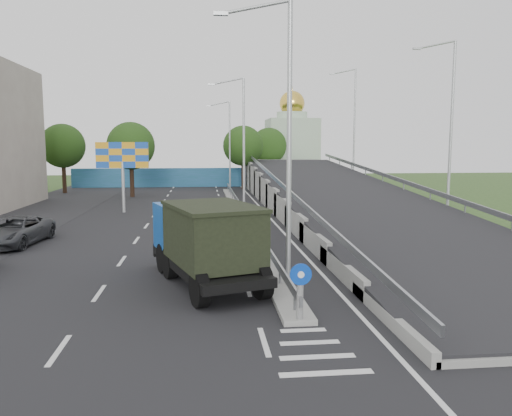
{
  "coord_description": "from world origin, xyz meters",
  "views": [
    {
      "loc": [
        -2.76,
        -11.68,
        5.24
      ],
      "look_at": [
        -0.22,
        12.39,
        2.2
      ],
      "focal_mm": 35.0,
      "sensor_mm": 36.0,
      "label": 1
    }
  ],
  "objects": [
    {
      "name": "sign_bollard",
      "position": [
        0.0,
        2.17,
        1.03
      ],
      "size": [
        0.64,
        0.23,
        1.67
      ],
      "color": "black",
      "rests_on": "median"
    },
    {
      "name": "tree_left_far",
      "position": [
        -18.0,
        45.0,
        5.18
      ],
      "size": [
        4.8,
        4.8,
        7.6
      ],
      "color": "black",
      "rests_on": "ground"
    },
    {
      "name": "lamp_post_far",
      "position": [
        0.11,
        46.0,
        5.81
      ],
      "size": [
        2.74,
        0.18,
        10.08
      ],
      "color": "#B2B5B7",
      "rests_on": "median"
    },
    {
      "name": "billboard",
      "position": [
        -9.0,
        28.0,
        4.19
      ],
      "size": [
        4.0,
        0.24,
        5.5
      ],
      "color": "#B2B5B7",
      "rests_on": "ground"
    },
    {
      "name": "road_surface",
      "position": [
        -3.0,
        20.0,
        0.0
      ],
      "size": [
        26.0,
        90.0,
        0.04
      ],
      "primitive_type": "cube",
      "color": "black",
      "rests_on": "ground"
    },
    {
      "name": "median_guardrail",
      "position": [
        0.0,
        24.0,
        0.75
      ],
      "size": [
        0.09,
        44.0,
        0.71
      ],
      "color": "gray",
      "rests_on": "median"
    },
    {
      "name": "dump_truck",
      "position": [
        -2.72,
        7.1,
        1.73
      ],
      "size": [
        4.6,
        7.52,
        3.12
      ],
      "rotation": [
        0.0,
        0.0,
        0.31
      ],
      "color": "black",
      "rests_on": "ground"
    },
    {
      "name": "ground",
      "position": [
        0.0,
        0.0,
        0.0
      ],
      "size": [
        160.0,
        160.0,
        0.0
      ],
      "primitive_type": "plane",
      "color": "#2D4C1E",
      "rests_on": "ground"
    },
    {
      "name": "tree_ramp_far",
      "position": [
        6.0,
        55.0,
        5.18
      ],
      "size": [
        4.8,
        4.8,
        7.6
      ],
      "color": "black",
      "rests_on": "ground"
    },
    {
      "name": "overpass_ramp",
      "position": [
        7.5,
        24.0,
        1.75
      ],
      "size": [
        10.0,
        50.0,
        3.5
      ],
      "color": "gray",
      "rests_on": "ground"
    },
    {
      "name": "median",
      "position": [
        0.0,
        24.0,
        0.1
      ],
      "size": [
        1.0,
        44.0,
        0.2
      ],
      "primitive_type": "cube",
      "color": "gray",
      "rests_on": "ground"
    },
    {
      "name": "church",
      "position": [
        10.0,
        60.0,
        5.31
      ],
      "size": [
        7.0,
        7.0,
        13.8
      ],
      "color": "#B2CCAD",
      "rests_on": "ground"
    },
    {
      "name": "tree_left_mid",
      "position": [
        -10.0,
        40.0,
        5.18
      ],
      "size": [
        4.8,
        4.8,
        7.6
      ],
      "color": "black",
      "rests_on": "ground"
    },
    {
      "name": "lamp_post_mid",
      "position": [
        0.11,
        26.0,
        5.81
      ],
      "size": [
        2.74,
        0.18,
        10.08
      ],
      "color": "#B2B5B7",
      "rests_on": "median"
    },
    {
      "name": "lamp_post_near",
      "position": [
        0.11,
        6.0,
        5.81
      ],
      "size": [
        2.74,
        0.18,
        10.08
      ],
      "color": "#B2B5B7",
      "rests_on": "median"
    },
    {
      "name": "blue_wall",
      "position": [
        -4.0,
        52.0,
        1.2
      ],
      "size": [
        30.0,
        0.5,
        2.4
      ],
      "primitive_type": "cube",
      "color": "#206077",
      "rests_on": "ground"
    },
    {
      "name": "parked_car_c",
      "position": [
        -12.73,
        15.46,
        0.74
      ],
      "size": [
        3.09,
        5.61,
        1.49
      ],
      "primitive_type": "imported",
      "rotation": [
        0.0,
        0.0,
        -0.12
      ],
      "color": "#3A3C40",
      "rests_on": "ground"
    },
    {
      "name": "tree_median_far",
      "position": [
        2.0,
        48.0,
        5.18
      ],
      "size": [
        4.8,
        4.8,
        7.6
      ],
      "color": "black",
      "rests_on": "ground"
    }
  ]
}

